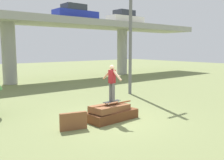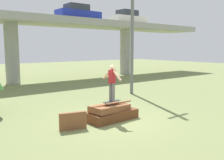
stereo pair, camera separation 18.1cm
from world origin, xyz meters
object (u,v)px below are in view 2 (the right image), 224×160
object	(u,v)px
skateboard	(112,102)
utility_pole	(132,23)
skater	(112,81)
car_on_overpass_left	(128,18)
car_on_overpass_mid	(78,13)

from	to	relation	value
skateboard	utility_pole	xyz separation A→B (m)	(4.57, 3.81, 3.70)
skateboard	utility_pole	size ratio (longest dim) A/B	0.10
skater	utility_pole	size ratio (longest dim) A/B	0.17
car_on_overpass_left	car_on_overpass_mid	bearing A→B (deg)	-176.56
utility_pole	skateboard	bearing A→B (deg)	-140.20
car_on_overpass_left	skateboard	bearing A→B (deg)	-133.70
skateboard	utility_pole	bearing A→B (deg)	39.80
skateboard	utility_pole	world-z (taller)	utility_pole
skater	car_on_overpass_mid	world-z (taller)	car_on_overpass_mid
skater	car_on_overpass_left	bearing A→B (deg)	46.30
car_on_overpass_left	utility_pole	world-z (taller)	utility_pole
car_on_overpass_mid	car_on_overpass_left	bearing A→B (deg)	3.44
skateboard	car_on_overpass_left	size ratio (longest dim) A/B	0.20
skateboard	car_on_overpass_mid	world-z (taller)	car_on_overpass_mid
car_on_overpass_left	utility_pole	size ratio (longest dim) A/B	0.49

